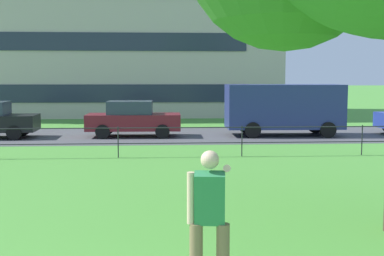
% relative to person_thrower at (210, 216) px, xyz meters
% --- Properties ---
extents(street_strip, '(80.00, 6.74, 0.01)m').
position_rel_person_thrower_xyz_m(street_strip, '(-1.92, 16.46, -0.92)').
color(street_strip, '#4C4C51').
rests_on(street_strip, ground).
extents(park_fence, '(39.90, 0.04, 1.00)m').
position_rel_person_thrower_xyz_m(park_fence, '(-1.92, 10.25, -0.25)').
color(park_fence, '#232328').
rests_on(park_fence, ground).
extents(person_thrower, '(0.59, 0.77, 1.71)m').
position_rel_person_thrower_xyz_m(person_thrower, '(0.00, 0.00, 0.00)').
color(person_thrower, '#846B4C').
rests_on(person_thrower, ground).
extents(car_maroon_right, '(4.02, 1.86, 1.54)m').
position_rel_person_thrower_xyz_m(car_maroon_right, '(-1.75, 15.97, -0.14)').
color(car_maroon_right, maroon).
rests_on(car_maroon_right, ground).
extents(panel_van_left, '(5.04, 2.19, 2.24)m').
position_rel_person_thrower_xyz_m(panel_van_left, '(4.85, 15.96, 0.35)').
color(panel_van_left, navy).
rests_on(panel_van_left, ground).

